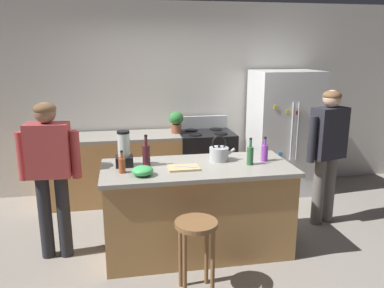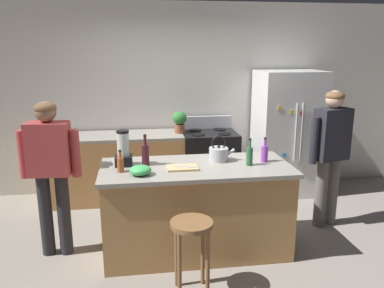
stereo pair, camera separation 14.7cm
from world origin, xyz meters
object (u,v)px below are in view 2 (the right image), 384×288
(kitchen_island, at_px, (196,208))
(refrigerator, at_px, (288,133))
(chef_knife, at_px, (184,166))
(stove_range, at_px, (209,163))
(bottle_olive_oil, at_px, (249,155))
(cutting_board, at_px, (182,168))
(bottle_soda, at_px, (265,153))
(bottle_cooking_sauce, at_px, (120,164))
(bottle_wine, at_px, (145,154))
(person_by_island_left, at_px, (50,165))
(potted_plant, at_px, (180,121))
(mixing_bowl, at_px, (140,170))
(person_by_sink_right, at_px, (331,146))
(blender_appliance, at_px, (123,151))
(tea_kettle, at_px, (219,154))
(bar_stool, at_px, (192,238))

(kitchen_island, bearing_deg, refrigerator, 43.82)
(chef_knife, bearing_deg, refrigerator, 60.65)
(stove_range, distance_m, bottle_olive_oil, 1.68)
(cutting_board, bearing_deg, bottle_soda, 7.60)
(refrigerator, height_order, bottle_cooking_sauce, refrigerator)
(bottle_wine, bearing_deg, person_by_island_left, 177.52)
(chef_knife, bearing_deg, kitchen_island, 48.36)
(potted_plant, bearing_deg, bottle_olive_oil, -72.02)
(potted_plant, height_order, chef_knife, potted_plant)
(stove_range, height_order, bottle_cooking_sauce, bottle_cooking_sauce)
(bottle_olive_oil, height_order, bottle_cooking_sauce, bottle_olive_oil)
(mixing_bowl, bearing_deg, person_by_sink_right, 14.87)
(blender_appliance, bearing_deg, stove_range, 50.90)
(bottle_soda, bearing_deg, tea_kettle, 167.51)
(bottle_cooking_sauce, relative_size, tea_kettle, 0.78)
(mixing_bowl, height_order, tea_kettle, tea_kettle)
(tea_kettle, bearing_deg, blender_appliance, -179.02)
(kitchen_island, distance_m, bar_stool, 0.74)
(kitchen_island, relative_size, person_by_island_left, 1.20)
(potted_plant, relative_size, chef_knife, 1.36)
(refrigerator, xyz_separation_m, blender_appliance, (-2.28, -1.38, 0.19))
(mixing_bowl, bearing_deg, bottle_wine, 79.40)
(kitchen_island, height_order, stove_range, stove_range)
(person_by_island_left, height_order, mixing_bowl, person_by_island_left)
(bottle_soda, bearing_deg, person_by_sink_right, 20.24)
(bottle_soda, distance_m, bottle_cooking_sauce, 1.46)
(person_by_sink_right, height_order, bottle_wine, person_by_sink_right)
(person_by_sink_right, height_order, chef_knife, person_by_sink_right)
(bar_stool, bearing_deg, person_by_island_left, 146.03)
(tea_kettle, bearing_deg, stove_range, 83.27)
(kitchen_island, xyz_separation_m, bottle_wine, (-0.50, 0.09, 0.58))
(chef_knife, bearing_deg, bar_stool, -74.28)
(blender_appliance, bearing_deg, mixing_bowl, -64.02)
(bottle_wine, bearing_deg, kitchen_island, -10.67)
(refrigerator, relative_size, tea_kettle, 6.40)
(kitchen_island, relative_size, bottle_wine, 6.02)
(mixing_bowl, bearing_deg, kitchen_island, 20.35)
(potted_plant, xyz_separation_m, mixing_bowl, (-0.56, -1.76, -0.13))
(person_by_island_left, height_order, potted_plant, person_by_island_left)
(person_by_sink_right, distance_m, bottle_olive_oil, 1.17)
(potted_plant, distance_m, blender_appliance, 1.60)
(bottle_cooking_sauce, xyz_separation_m, tea_kettle, (1.00, 0.23, 0.00))
(bottle_olive_oil, bearing_deg, tea_kettle, 144.04)
(refrigerator, distance_m, bar_stool, 2.83)
(bottle_olive_oil, distance_m, bottle_cooking_sauce, 1.27)
(tea_kettle, bearing_deg, mixing_bowl, -156.94)
(chef_knife, bearing_deg, stove_range, 88.68)
(kitchen_island, relative_size, bottle_cooking_sauce, 8.81)
(bottle_olive_oil, bearing_deg, chef_knife, -178.16)
(bottle_soda, height_order, bottle_cooking_sauce, bottle_soda)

